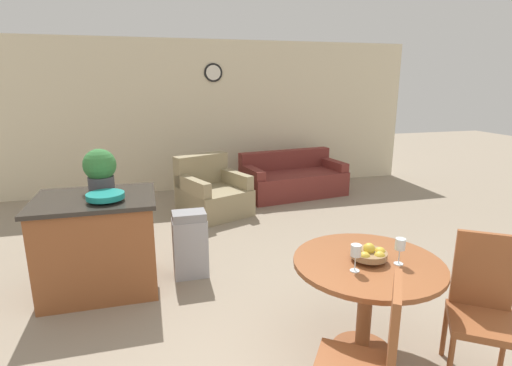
# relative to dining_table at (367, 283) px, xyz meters

# --- Properties ---
(wall_back) EXTENTS (8.00, 0.09, 2.70)m
(wall_back) POSITION_rel_dining_table_xyz_m (-0.40, 5.09, 0.77)
(wall_back) COLOR beige
(wall_back) RESTS_ON ground_plane
(dining_table) EXTENTS (1.05, 1.05, 0.75)m
(dining_table) POSITION_rel_dining_table_xyz_m (0.00, 0.00, 0.00)
(dining_table) COLOR brown
(dining_table) RESTS_ON ground_plane
(dining_chair_near_left) EXTENTS (0.59, 0.59, 1.00)m
(dining_chair_near_left) POSITION_rel_dining_table_xyz_m (-0.37, -0.67, -0.05)
(dining_chair_near_left) COLOR brown
(dining_chair_near_left) RESTS_ON ground_plane
(dining_chair_near_right) EXTENTS (0.59, 0.59, 1.00)m
(dining_chair_near_right) POSITION_rel_dining_table_xyz_m (0.67, -0.37, -0.05)
(dining_chair_near_right) COLOR brown
(dining_chair_near_right) RESTS_ON ground_plane
(fruit_bowl) EXTENTS (0.25, 0.25, 0.14)m
(fruit_bowl) POSITION_rel_dining_table_xyz_m (0.00, -0.00, 0.23)
(fruit_bowl) COLOR olive
(fruit_bowl) RESTS_ON dining_table
(wine_glass_left) EXTENTS (0.07, 0.07, 0.19)m
(wine_glass_left) POSITION_rel_dining_table_xyz_m (-0.17, -0.11, 0.31)
(wine_glass_left) COLOR silver
(wine_glass_left) RESTS_ON dining_table
(wine_glass_right) EXTENTS (0.07, 0.07, 0.19)m
(wine_glass_right) POSITION_rel_dining_table_xyz_m (0.18, -0.10, 0.31)
(wine_glass_right) COLOR silver
(wine_glass_right) RESTS_ON dining_table
(kitchen_island) EXTENTS (1.10, 0.87, 0.93)m
(kitchen_island) POSITION_rel_dining_table_xyz_m (-1.96, 1.57, -0.12)
(kitchen_island) COLOR brown
(kitchen_island) RESTS_ON ground_plane
(teal_bowl) EXTENTS (0.33, 0.33, 0.08)m
(teal_bowl) POSITION_rel_dining_table_xyz_m (-1.85, 1.40, 0.39)
(teal_bowl) COLOR teal
(teal_bowl) RESTS_ON kitchen_island
(potted_plant) EXTENTS (0.31, 0.31, 0.42)m
(potted_plant) POSITION_rel_dining_table_xyz_m (-1.91, 1.79, 0.57)
(potted_plant) COLOR #4C4C51
(potted_plant) RESTS_ON kitchen_island
(trash_bin) EXTENTS (0.35, 0.25, 0.70)m
(trash_bin) POSITION_rel_dining_table_xyz_m (-1.09, 1.60, -0.24)
(trash_bin) COLOR #9E9EA3
(trash_bin) RESTS_ON ground_plane
(couch) EXTENTS (1.88, 1.11, 0.76)m
(couch) POSITION_rel_dining_table_xyz_m (1.01, 4.21, -0.31)
(couch) COLOR maroon
(couch) RESTS_ON ground_plane
(armchair) EXTENTS (1.16, 1.20, 0.87)m
(armchair) POSITION_rel_dining_table_xyz_m (-0.54, 3.57, -0.29)
(armchair) COLOR #998966
(armchair) RESTS_ON ground_plane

